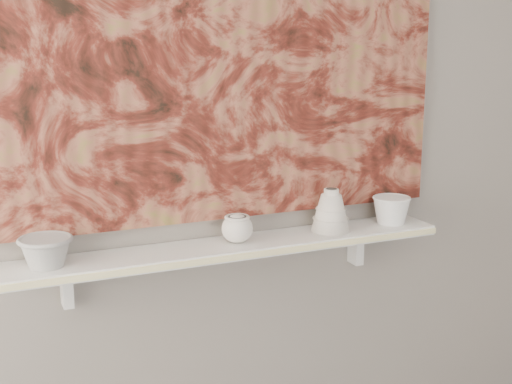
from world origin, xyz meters
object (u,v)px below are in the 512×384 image
shelf (231,248)px  painting (219,40)px  bowl_white (391,210)px  bowl_grey (46,251)px  cup_cream (237,229)px  bell_vessel (331,210)px

shelf → painting: bearing=90.0°
shelf → bowl_white: bowl_white is taller
bowl_grey → cup_cream: size_ratio=1.57×
bowl_grey → painting: bearing=8.3°
bell_vessel → painting: bearing=167.1°
painting → bell_vessel: size_ratio=10.68×
cup_cream → bowl_white: (0.56, 0.00, 0.00)m
bowl_grey → bowl_white: bearing=0.0°
bell_vessel → bowl_white: bell_vessel is taller
bowl_grey → bowl_white: (1.13, 0.00, 0.00)m
shelf → bowl_grey: bowl_grey is taller
bell_vessel → bowl_white: (0.23, 0.00, -0.02)m
painting → cup_cream: bearing=-74.6°
cup_cream → bell_vessel: bell_vessel is taller
cup_cream → bowl_white: size_ratio=0.75×
painting → bowl_white: painting is taller
painting → bowl_white: bearing=-7.8°
bowl_white → bell_vessel: bearing=180.0°
bell_vessel → cup_cream: bearing=180.0°
painting → bell_vessel: bearing=-12.9°
bowl_grey → bowl_white: 1.13m
bowl_grey → bell_vessel: 0.90m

